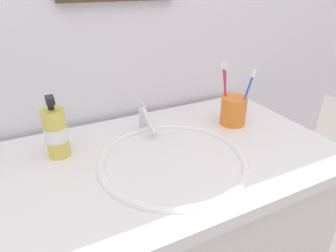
{
  "coord_description": "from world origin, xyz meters",
  "views": [
    {
      "loc": [
        -0.29,
        -0.62,
        1.3
      ],
      "look_at": [
        0.02,
        -0.01,
        0.95
      ],
      "focal_mm": 31.06,
      "sensor_mm": 36.0,
      "label": 1
    }
  ],
  "objects": [
    {
      "name": "toothbrush_blue",
      "position": [
        0.32,
        0.04,
        0.97
      ],
      "size": [
        0.03,
        0.04,
        0.19
      ],
      "color": "blue",
      "rests_on": "toothbrush_cup"
    },
    {
      "name": "faucet",
      "position": [
        0.02,
        0.15,
        0.9
      ],
      "size": [
        0.02,
        0.14,
        0.09
      ],
      "color": "silver",
      "rests_on": "sink_basin"
    },
    {
      "name": "toothbrush_purple",
      "position": [
        0.29,
        0.11,
        0.97
      ],
      "size": [
        0.01,
        0.04,
        0.19
      ],
      "color": "purple",
      "rests_on": "toothbrush_cup"
    },
    {
      "name": "toothbrush_red",
      "position": [
        0.27,
        0.09,
        0.98
      ],
      "size": [
        0.03,
        0.04,
        0.2
      ],
      "color": "red",
      "rests_on": "toothbrush_cup"
    },
    {
      "name": "sink_basin",
      "position": [
        0.02,
        -0.04,
        0.82
      ],
      "size": [
        0.41,
        0.41,
        0.11
      ],
      "color": "white",
      "rests_on": "vanity_counter"
    },
    {
      "name": "toothbrush_cup",
      "position": [
        0.3,
        0.07,
        0.91
      ],
      "size": [
        0.08,
        0.08,
        0.09
      ],
      "primitive_type": "cylinder",
      "color": "orange",
      "rests_on": "vanity_counter"
    },
    {
      "name": "soap_dispenser",
      "position": [
        -0.25,
        0.13,
        0.93
      ],
      "size": [
        0.06,
        0.06,
        0.18
      ],
      "color": "#DBCC4C",
      "rests_on": "vanity_counter"
    },
    {
      "name": "tiled_wall_back",
      "position": [
        0.0,
        0.32,
        1.2
      ],
      "size": [
        2.19,
        0.04,
        2.4
      ],
      "primitive_type": "cube",
      "color": "silver",
      "rests_on": "ground"
    }
  ]
}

